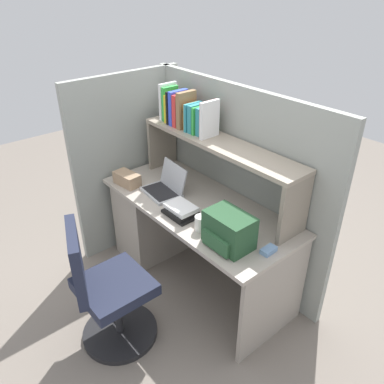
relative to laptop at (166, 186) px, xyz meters
The scene contains 13 objects.
ground_plane 0.84m from the laptop, 13.84° to the left, with size 8.00×8.00×0.00m, color slate.
desk 0.40m from the laptop, 143.47° to the left, with size 1.60×0.70×0.73m.
cubicle_partition_rear 0.54m from the laptop, 57.12° to the left, with size 1.84×0.05×1.55m, color #939991.
cubicle_partition_left 0.56m from the laptop, behind, with size 0.05×1.06×1.55m, color #939991.
overhead_hutch 0.50m from the laptop, 42.95° to the left, with size 1.44×0.28×0.45m.
reference_books_on_shelf 0.59m from the laptop, 104.59° to the left, with size 0.54×0.19×0.29m.
laptop is the anchor object (origin of this frame).
backpack 0.80m from the laptop, ahead, with size 0.30×0.23×0.22m.
computer_mouse 1.01m from the laptop, ahead, with size 0.06×0.10×0.03m, color #7299C6.
paper_cup 0.57m from the laptop, 12.77° to the right, with size 0.08×0.08×0.11m, color white.
tissue_box 0.34m from the laptop, 151.01° to the right, with size 0.22×0.12×0.10m, color #9E7F60.
desk_book_stack 0.35m from the laptop, 18.87° to the right, with size 0.24×0.18×0.08m.
office_chair 0.93m from the laptop, 64.79° to the right, with size 0.53×0.55×0.93m.
Camera 1 is at (1.84, -1.59, 2.24)m, focal length 36.11 mm.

